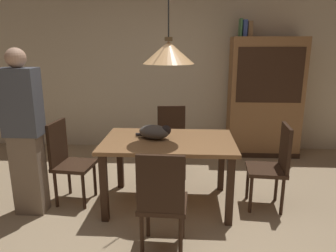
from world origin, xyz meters
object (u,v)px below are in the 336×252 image
chair_near_front (162,199)px  book_blue_wide (244,28)px  hutch_bookcase (264,100)px  cat_sleeping (155,132)px  pendant_lamp (169,52)px  chair_left_side (67,158)px  chair_right_side (274,163)px  chair_far_back (172,138)px  book_green_slim (240,28)px  book_brown_thick (249,29)px  dining_table (168,149)px  person_standing (25,134)px

chair_near_front → book_blue_wide: bearing=68.5°
hutch_bookcase → chair_near_front: bearing=-118.2°
chair_near_front → cat_sleeping: bearing=99.0°
pendant_lamp → book_blue_wide: size_ratio=5.42×
chair_left_side → chair_right_side: bearing=-0.4°
chair_far_back → book_green_slim: 1.98m
cat_sleeping → pendant_lamp: pendant_lamp is taller
chair_left_side → book_blue_wide: 3.14m
hutch_bookcase → book_blue_wide: book_blue_wide is taller
chair_left_side → chair_near_front: same height
hutch_bookcase → book_brown_thick: 1.11m
cat_sleeping → chair_near_front: bearing=-81.0°
dining_table → chair_near_front: size_ratio=1.51×
person_standing → chair_left_side: bearing=39.2°
chair_left_side → pendant_lamp: bearing=-0.4°
dining_table → hutch_bookcase: size_ratio=0.76×
pendant_lamp → book_brown_thick: bearing=57.8°
chair_left_side → chair_near_front: (1.12, -0.89, 0.00)m
chair_left_side → hutch_bookcase: size_ratio=0.50×
pendant_lamp → chair_left_side: bearing=179.6°
dining_table → pendant_lamp: size_ratio=1.08×
pendant_lamp → hutch_bookcase: 2.39m
book_blue_wide → person_standing: bearing=-140.9°
book_blue_wide → person_standing: size_ratio=0.14×
dining_table → book_blue_wide: 2.43m
pendant_lamp → hutch_bookcase: pendant_lamp is taller
cat_sleeping → pendant_lamp: size_ratio=0.31×
chair_far_back → chair_near_front: (0.00, -1.76, 0.00)m
cat_sleeping → hutch_bookcase: (1.56, 1.73, 0.06)m
dining_table → chair_left_side: bearing=179.6°
chair_right_side → person_standing: size_ratio=0.54×
chair_left_side → chair_right_side: (2.26, -0.01, 0.00)m
chair_near_front → hutch_bookcase: hutch_bookcase is taller
book_brown_thick → book_blue_wide: bearing=180.0°
chair_left_side → book_brown_thick: (2.24, 1.75, 1.45)m
chair_far_back → pendant_lamp: size_ratio=0.72×
dining_table → hutch_bookcase: 2.27m
chair_left_side → chair_far_back: (1.12, 0.87, 0.00)m
book_brown_thick → hutch_bookcase: bearing=-0.3°
chair_right_side → pendant_lamp: bearing=179.7°
chair_near_front → pendant_lamp: (0.00, 0.88, 1.15)m
book_blue_wide → chair_left_side: bearing=-141.0°
hutch_bookcase → book_brown_thick: book_brown_thick is taller
chair_right_side → pendant_lamp: (-1.13, 0.01, 1.15)m
cat_sleeping → book_green_slim: 2.36m
chair_far_back → pendant_lamp: bearing=-89.5°
dining_table → chair_far_back: (-0.01, 0.88, -0.14)m
hutch_bookcase → book_green_slim: (-0.44, 0.00, 1.09)m
chair_left_side → person_standing: (-0.32, -0.26, 0.36)m
person_standing → chair_right_side: bearing=5.4°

